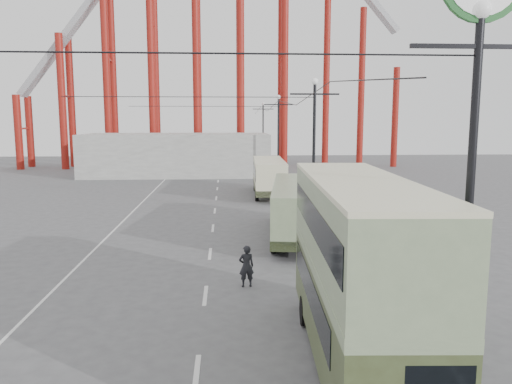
{
  "coord_description": "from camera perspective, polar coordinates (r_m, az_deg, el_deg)",
  "views": [
    {
      "loc": [
        -0.19,
        -14.37,
        6.64
      ],
      "look_at": [
        1.36,
        10.78,
        3.0
      ],
      "focal_mm": 35.0,
      "sensor_mm": 36.0,
      "label": 1
    }
  ],
  "objects": [
    {
      "name": "roller_coaster",
      "position": [
        73.13,
        -5.62,
        21.04
      ],
      "size": [
        52.95,
        5.0,
        55.48
      ],
      "color": "maroon",
      "rests_on": "ground"
    },
    {
      "name": "lamp_post_distant",
      "position": [
        76.61,
        0.81,
        6.75
      ],
      "size": [
        3.2,
        0.44,
        9.32
      ],
      "color": "black",
      "rests_on": "ground"
    },
    {
      "name": "ground",
      "position": [
        15.83,
        -2.62,
        -16.59
      ],
      "size": [
        160.0,
        160.0,
        0.0
      ],
      "primitive_type": "plane",
      "color": "#4F4F51",
      "rests_on": "ground"
    },
    {
      "name": "pedestrian",
      "position": [
        20.17,
        -1.11,
        -8.47
      ],
      "size": [
        0.68,
        0.51,
        1.7
      ],
      "primitive_type": "imported",
      "rotation": [
        0.0,
        0.0,
        3.31
      ],
      "color": "black",
      "rests_on": "ground"
    },
    {
      "name": "double_decker_bus",
      "position": [
        13.67,
        11.46,
        -7.92
      ],
      "size": [
        2.94,
        9.68,
        5.14
      ],
      "rotation": [
        0.0,
        0.0,
        -0.06
      ],
      "color": "#384022",
      "rests_on": "ground"
    },
    {
      "name": "road_markings",
      "position": [
        34.71,
        -4.57,
        -2.82
      ],
      "size": [
        12.52,
        120.0,
        0.01
      ],
      "color": "silver",
      "rests_on": "ground"
    },
    {
      "name": "fairground_shed",
      "position": [
        61.78,
        -8.94,
        4.28
      ],
      "size": [
        22.0,
        10.0,
        5.0
      ],
      "primitive_type": "cube",
      "color": "gray",
      "rests_on": "ground"
    },
    {
      "name": "lamp_post_far",
      "position": [
        54.71,
        2.56,
        6.15
      ],
      "size": [
        3.2,
        0.44,
        9.32
      ],
      "color": "black",
      "rests_on": "ground"
    },
    {
      "name": "lamp_post_near",
      "position": [
        12.82,
        24.01,
        13.0
      ],
      "size": [
        3.2,
        0.44,
        10.8
      ],
      "color": "black",
      "rests_on": "ground"
    },
    {
      "name": "single_decker_green",
      "position": [
        28.5,
        4.55,
        -1.71
      ],
      "size": [
        3.89,
        11.12,
        3.08
      ],
      "rotation": [
        0.0,
        0.0,
        -0.13
      ],
      "color": "gray",
      "rests_on": "ground"
    },
    {
      "name": "single_decker_cream",
      "position": [
        44.33,
        1.48,
        1.93
      ],
      "size": [
        2.95,
        10.26,
        3.16
      ],
      "rotation": [
        0.0,
        0.0,
        -0.04
      ],
      "color": "beige",
      "rests_on": "ground"
    },
    {
      "name": "lamp_post_mid",
      "position": [
        32.94,
        6.63,
        4.75
      ],
      "size": [
        3.2,
        0.44,
        9.32
      ],
      "color": "black",
      "rests_on": "ground"
    }
  ]
}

